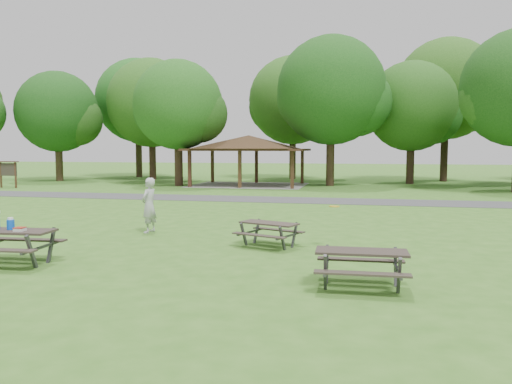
# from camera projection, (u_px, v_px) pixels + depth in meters

# --- Properties ---
(ground) EXTENTS (160.00, 160.00, 0.00)m
(ground) POSITION_uv_depth(u_px,v_px,m) (187.00, 252.00, 13.35)
(ground) COLOR #376B1E
(ground) RESTS_ON ground
(asphalt_path) EXTENTS (120.00, 3.20, 0.02)m
(asphalt_path) POSITION_uv_depth(u_px,v_px,m) (278.00, 200.00, 26.96)
(asphalt_path) COLOR #3F3F41
(asphalt_path) RESTS_ON ground
(pavilion) EXTENTS (8.60, 7.01, 3.76)m
(pavilion) POSITION_uv_depth(u_px,v_px,m) (249.00, 145.00, 37.28)
(pavilion) COLOR #351C13
(pavilion) RESTS_ON ground
(notice_board) EXTENTS (1.60, 0.30, 1.88)m
(notice_board) POSITION_uv_depth(u_px,v_px,m) (8.00, 169.00, 35.06)
(notice_board) COLOR #372214
(notice_board) RESTS_ON ground
(tree_row_b) EXTENTS (7.14, 6.80, 9.28)m
(tree_row_b) POSITION_uv_depth(u_px,v_px,m) (59.00, 114.00, 42.19)
(tree_row_b) COLOR #322416
(tree_row_b) RESTS_ON ground
(tree_row_c) EXTENTS (8.19, 7.80, 10.67)m
(tree_row_c) POSITION_uv_depth(u_px,v_px,m) (153.00, 106.00, 44.01)
(tree_row_c) COLOR #301D15
(tree_row_c) RESTS_ON ground
(tree_row_d) EXTENTS (6.93, 6.60, 9.27)m
(tree_row_d) POSITION_uv_depth(u_px,v_px,m) (179.00, 108.00, 36.68)
(tree_row_d) COLOR black
(tree_row_d) RESTS_ON ground
(tree_row_e) EXTENTS (8.40, 8.00, 11.02)m
(tree_row_e) POSITION_uv_depth(u_px,v_px,m) (332.00, 94.00, 36.64)
(tree_row_e) COLOR #302015
(tree_row_e) RESTS_ON ground
(tree_row_f) EXTENTS (7.35, 7.00, 9.55)m
(tree_row_f) POSITION_uv_depth(u_px,v_px,m) (413.00, 109.00, 38.84)
(tree_row_f) COLOR black
(tree_row_f) RESTS_ON ground
(tree_deep_a) EXTENTS (8.40, 8.00, 11.38)m
(tree_deep_a) POSITION_uv_depth(u_px,v_px,m) (139.00, 103.00, 48.01)
(tree_deep_a) COLOR #2F2215
(tree_deep_a) RESTS_ON ground
(tree_deep_b) EXTENTS (8.40, 8.00, 11.13)m
(tree_deep_b) POSITION_uv_depth(u_px,v_px,m) (294.00, 103.00, 45.28)
(tree_deep_b) COLOR #322416
(tree_deep_b) RESTS_ON ground
(tree_deep_c) EXTENTS (8.82, 8.40, 11.90)m
(tree_deep_c) POSITION_uv_depth(u_px,v_px,m) (447.00, 92.00, 41.45)
(tree_deep_c) COLOR black
(tree_deep_c) RESTS_ON ground
(picnic_table_near) EXTENTS (2.09, 1.72, 1.37)m
(picnic_table_near) POSITION_uv_depth(u_px,v_px,m) (3.00, 232.00, 11.91)
(picnic_table_near) COLOR #2E2521
(picnic_table_near) RESTS_ON ground
(picnic_table_middle) EXTENTS (2.00, 1.81, 0.71)m
(picnic_table_middle) POSITION_uv_depth(u_px,v_px,m) (269.00, 228.00, 14.10)
(picnic_table_middle) COLOR #322924
(picnic_table_middle) RESTS_ON ground
(picnic_table_far) EXTENTS (1.85, 1.52, 0.78)m
(picnic_table_far) POSITION_uv_depth(u_px,v_px,m) (361.00, 259.00, 9.90)
(picnic_table_far) COLOR #2D2520
(picnic_table_far) RESTS_ON ground
(frisbee_in_flight) EXTENTS (0.29, 0.29, 0.02)m
(frisbee_in_flight) POSITION_uv_depth(u_px,v_px,m) (334.00, 206.00, 13.89)
(frisbee_in_flight) COLOR gold
(frisbee_in_flight) RESTS_ON ground
(frisbee_thrower) EXTENTS (0.54, 0.73, 1.82)m
(frisbee_thrower) POSITION_uv_depth(u_px,v_px,m) (149.00, 205.00, 16.39)
(frisbee_thrower) COLOR #AEAEB1
(frisbee_thrower) RESTS_ON ground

